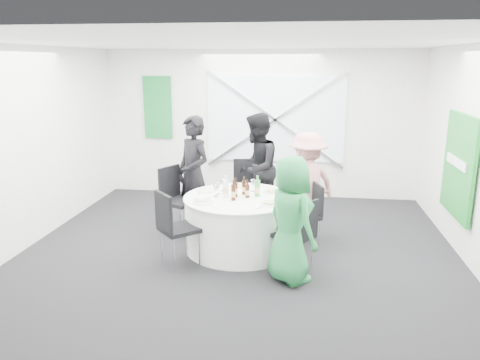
# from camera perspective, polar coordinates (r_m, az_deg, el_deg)

# --- Properties ---
(floor) EXTENTS (6.00, 6.00, 0.00)m
(floor) POSITION_cam_1_polar(r_m,az_deg,el_deg) (6.51, -0.24, -8.99)
(floor) COLOR black
(floor) RESTS_ON ground
(ceiling) EXTENTS (6.00, 6.00, 0.00)m
(ceiling) POSITION_cam_1_polar(r_m,az_deg,el_deg) (5.99, -0.27, 16.45)
(ceiling) COLOR white
(ceiling) RESTS_ON wall_back
(wall_back) EXTENTS (6.00, 0.00, 6.00)m
(wall_back) POSITION_cam_1_polar(r_m,az_deg,el_deg) (9.04, 2.43, 6.81)
(wall_back) COLOR silver
(wall_back) RESTS_ON floor
(wall_front) EXTENTS (6.00, 0.00, 6.00)m
(wall_front) POSITION_cam_1_polar(r_m,az_deg,el_deg) (3.26, -7.73, -6.94)
(wall_front) COLOR silver
(wall_front) RESTS_ON floor
(wall_left) EXTENTS (0.00, 6.00, 6.00)m
(wall_left) POSITION_cam_1_polar(r_m,az_deg,el_deg) (7.16, -24.83, 3.52)
(wall_left) COLOR silver
(wall_left) RESTS_ON floor
(window_panel) EXTENTS (2.60, 0.03, 1.60)m
(window_panel) POSITION_cam_1_polar(r_m,az_deg,el_deg) (8.96, 4.34, 7.36)
(window_panel) COLOR silver
(window_panel) RESTS_ON wall_back
(window_brace_a) EXTENTS (2.63, 0.05, 1.84)m
(window_brace_a) POSITION_cam_1_polar(r_m,az_deg,el_deg) (8.93, 4.32, 7.33)
(window_brace_a) COLOR silver
(window_brace_a) RESTS_ON window_panel
(window_brace_b) EXTENTS (2.63, 0.05, 1.84)m
(window_brace_b) POSITION_cam_1_polar(r_m,az_deg,el_deg) (8.93, 4.32, 7.33)
(window_brace_b) COLOR silver
(window_brace_b) RESTS_ON window_panel
(green_banner) EXTENTS (0.55, 0.04, 1.20)m
(green_banner) POSITION_cam_1_polar(r_m,az_deg,el_deg) (9.36, -10.01, 8.71)
(green_banner) COLOR #16702B
(green_banner) RESTS_ON wall_back
(green_sign) EXTENTS (0.05, 1.20, 1.40)m
(green_sign) POSITION_cam_1_polar(r_m,az_deg,el_deg) (6.99, 25.13, 1.58)
(green_sign) COLOR #178227
(green_sign) RESTS_ON wall_right
(banquet_table) EXTENTS (1.56, 1.56, 0.76)m
(banquet_table) POSITION_cam_1_polar(r_m,az_deg,el_deg) (6.56, 0.00, -5.25)
(banquet_table) COLOR white
(banquet_table) RESTS_ON floor
(chair_back) EXTENTS (0.48, 0.49, 1.01)m
(chair_back) POSITION_cam_1_polar(r_m,az_deg,el_deg) (7.67, 0.75, -0.66)
(chair_back) COLOR black
(chair_back) RESTS_ON floor
(chair_back_left) EXTENTS (0.63, 0.62, 1.02)m
(chair_back_left) POSITION_cam_1_polar(r_m,az_deg,el_deg) (7.23, -7.84, -1.70)
(chair_back_left) COLOR black
(chair_back_left) RESTS_ON floor
(chair_back_right) EXTENTS (0.51, 0.51, 0.88)m
(chair_back_right) POSITION_cam_1_polar(r_m,az_deg,el_deg) (6.78, 8.54, -3.57)
(chair_back_right) COLOR black
(chair_back_right) RESTS_ON floor
(chair_front_right) EXTENTS (0.59, 0.59, 0.93)m
(chair_front_right) POSITION_cam_1_polar(r_m,az_deg,el_deg) (5.87, 7.25, -6.07)
(chair_front_right) COLOR black
(chair_front_right) RESTS_ON floor
(chair_front_left) EXTENTS (0.64, 0.64, 0.99)m
(chair_front_left) POSITION_cam_1_polar(r_m,az_deg,el_deg) (6.01, -8.17, -5.19)
(chair_front_left) COLOR black
(chair_front_left) RESTS_ON floor
(person_man_back_left) EXTENTS (0.77, 0.75, 1.79)m
(person_man_back_left) POSITION_cam_1_polar(r_m,az_deg,el_deg) (7.20, -5.69, 0.72)
(person_man_back_left) COLOR black
(person_man_back_left) RESTS_ON floor
(person_man_back) EXTENTS (0.55, 0.90, 1.78)m
(person_man_back) POSITION_cam_1_polar(r_m,az_deg,el_deg) (7.58, 2.03, 1.44)
(person_man_back) COLOR black
(person_man_back) RESTS_ON floor
(person_woman_pink) EXTENTS (1.08, 1.00, 1.57)m
(person_woman_pink) POSITION_cam_1_polar(r_m,az_deg,el_deg) (7.09, 8.16, -0.47)
(person_woman_pink) COLOR #D38A88
(person_woman_pink) RESTS_ON floor
(person_woman_green) EXTENTS (0.85, 0.89, 1.53)m
(person_woman_green) POSITION_cam_1_polar(r_m,az_deg,el_deg) (5.54, 6.19, -4.85)
(person_woman_green) COLOR #248542
(person_woman_green) RESTS_ON floor
(plate_back) EXTENTS (0.28, 0.28, 0.01)m
(plate_back) POSITION_cam_1_polar(r_m,az_deg,el_deg) (6.99, -0.01, -0.69)
(plate_back) COLOR white
(plate_back) RESTS_ON banquet_table
(plate_back_left) EXTENTS (0.26, 0.26, 0.01)m
(plate_back_left) POSITION_cam_1_polar(r_m,az_deg,el_deg) (6.74, -4.19, -1.31)
(plate_back_left) COLOR white
(plate_back_left) RESTS_ON banquet_table
(plate_back_right) EXTENTS (0.26, 0.26, 0.04)m
(plate_back_right) POSITION_cam_1_polar(r_m,az_deg,el_deg) (6.66, 3.99, -1.40)
(plate_back_right) COLOR white
(plate_back_right) RESTS_ON banquet_table
(plate_front_right) EXTENTS (0.27, 0.27, 0.04)m
(plate_front_right) POSITION_cam_1_polar(r_m,az_deg,el_deg) (6.11, 3.69, -2.86)
(plate_front_right) COLOR white
(plate_front_right) RESTS_ON banquet_table
(plate_front_left) EXTENTS (0.28, 0.28, 0.01)m
(plate_front_left) POSITION_cam_1_polar(r_m,az_deg,el_deg) (6.19, -4.52, -2.72)
(plate_front_left) COLOR white
(plate_front_left) RESTS_ON banquet_table
(napkin) EXTENTS (0.22, 0.23, 0.05)m
(napkin) POSITION_cam_1_polar(r_m,az_deg,el_deg) (6.23, -4.59, -2.30)
(napkin) COLOR white
(napkin) RESTS_ON plate_front_left
(beer_bottle_a) EXTENTS (0.06, 0.06, 0.27)m
(beer_bottle_a) POSITION_cam_1_polar(r_m,az_deg,el_deg) (6.42, -0.55, -1.19)
(beer_bottle_a) COLOR #3B1B0A
(beer_bottle_a) RESTS_ON banquet_table
(beer_bottle_b) EXTENTS (0.06, 0.06, 0.25)m
(beer_bottle_b) POSITION_cam_1_polar(r_m,az_deg,el_deg) (6.54, 0.49, -0.96)
(beer_bottle_b) COLOR #3B1B0A
(beer_bottle_b) RESTS_ON banquet_table
(beer_bottle_c) EXTENTS (0.06, 0.06, 0.24)m
(beer_bottle_c) POSITION_cam_1_polar(r_m,az_deg,el_deg) (6.39, 0.91, -1.37)
(beer_bottle_c) COLOR #3B1B0A
(beer_bottle_c) RESTS_ON banquet_table
(beer_bottle_d) EXTENTS (0.06, 0.06, 0.28)m
(beer_bottle_d) POSITION_cam_1_polar(r_m,az_deg,el_deg) (6.25, -0.81, -1.56)
(beer_bottle_d) COLOR #3B1B0A
(beer_bottle_d) RESTS_ON banquet_table
(green_water_bottle) EXTENTS (0.08, 0.08, 0.29)m
(green_water_bottle) POSITION_cam_1_polar(r_m,az_deg,el_deg) (6.44, 2.12, -1.01)
(green_water_bottle) COLOR green
(green_water_bottle) RESTS_ON banquet_table
(clear_water_bottle) EXTENTS (0.08, 0.08, 0.30)m
(clear_water_bottle) POSITION_cam_1_polar(r_m,az_deg,el_deg) (6.40, -1.77, -1.07)
(clear_water_bottle) COLOR white
(clear_water_bottle) RESTS_ON banquet_table
(wine_glass_a) EXTENTS (0.07, 0.07, 0.17)m
(wine_glass_a) POSITION_cam_1_polar(r_m,az_deg,el_deg) (6.72, -2.11, -0.29)
(wine_glass_a) COLOR white
(wine_glass_a) RESTS_ON banquet_table
(wine_glass_b) EXTENTS (0.07, 0.07, 0.17)m
(wine_glass_b) POSITION_cam_1_polar(r_m,az_deg,el_deg) (6.53, -2.70, -0.72)
(wine_glass_b) COLOR white
(wine_glass_b) RESTS_ON banquet_table
(wine_glass_c) EXTENTS (0.07, 0.07, 0.17)m
(wine_glass_c) POSITION_cam_1_polar(r_m,az_deg,el_deg) (6.69, 1.60, -0.34)
(wine_glass_c) COLOR white
(wine_glass_c) RESTS_ON banquet_table
(wine_glass_d) EXTENTS (0.07, 0.07, 0.17)m
(wine_glass_d) POSITION_cam_1_polar(r_m,az_deg,el_deg) (6.43, -2.99, -0.96)
(wine_glass_d) COLOR white
(wine_glass_d) RESTS_ON banquet_table
(fork_a) EXTENTS (0.10, 0.13, 0.01)m
(fork_a) POSITION_cam_1_polar(r_m,az_deg,el_deg) (6.56, 4.97, -1.81)
(fork_a) COLOR silver
(fork_a) RESTS_ON banquet_table
(knife_a) EXTENTS (0.09, 0.14, 0.01)m
(knife_a) POSITION_cam_1_polar(r_m,az_deg,el_deg) (6.80, 3.82, -1.20)
(knife_a) COLOR silver
(knife_a) RESTS_ON banquet_table
(fork_b) EXTENTS (0.11, 0.12, 0.01)m
(fork_b) POSITION_cam_1_polar(r_m,az_deg,el_deg) (6.29, -4.98, -2.51)
(fork_b) COLOR silver
(fork_b) RESTS_ON banquet_table
(knife_b) EXTENTS (0.12, 0.12, 0.01)m
(knife_b) POSITION_cam_1_polar(r_m,az_deg,el_deg) (6.00, -3.23, -3.29)
(knife_b) COLOR silver
(knife_b) RESTS_ON banquet_table
(fork_c) EXTENTS (0.11, 0.12, 0.01)m
(fork_c) POSITION_cam_1_polar(r_m,az_deg,el_deg) (5.94, 2.23, -3.47)
(fork_c) COLOR silver
(fork_c) RESTS_ON banquet_table
(knife_c) EXTENTS (0.10, 0.13, 0.01)m
(knife_c) POSITION_cam_1_polar(r_m,az_deg,el_deg) (6.20, 4.68, -2.76)
(knife_c) COLOR silver
(knife_c) RESTS_ON banquet_table
(fork_d) EXTENTS (0.08, 0.14, 0.01)m
(fork_d) POSITION_cam_1_polar(r_m,az_deg,el_deg) (6.89, -2.86, -0.96)
(fork_d) COLOR silver
(fork_d) RESTS_ON banquet_table
(knife_d) EXTENTS (0.08, 0.14, 0.01)m
(knife_d) POSITION_cam_1_polar(r_m,az_deg,el_deg) (6.61, -4.82, -1.67)
(knife_d) COLOR silver
(knife_d) RESTS_ON banquet_table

